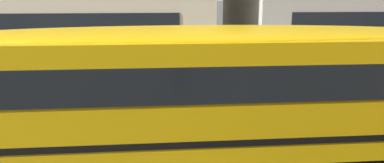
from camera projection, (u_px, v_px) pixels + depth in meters
ground_plane at (339, 129)px, 9.00m from camera, size 400.00×400.00×0.00m
sidewalk_far at (259, 71)px, 15.85m from camera, size 120.00×3.00×0.01m
lane_centreline at (339, 129)px, 9.00m from camera, size 110.00×0.16×0.01m
school_bus at (214, 84)px, 6.86m from camera, size 12.06×2.89×2.69m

